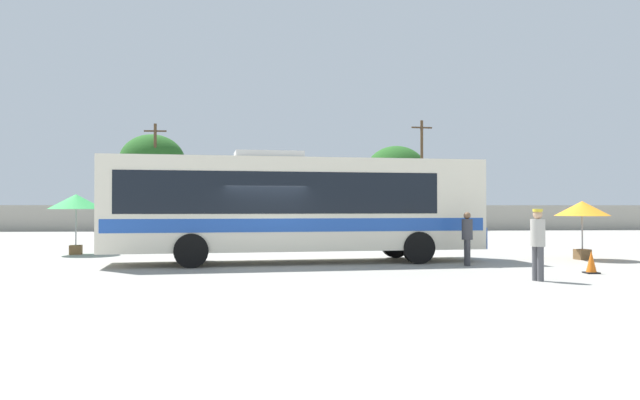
{
  "coord_description": "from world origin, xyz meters",
  "views": [
    {
      "loc": [
        0.34,
        -19.51,
        1.83
      ],
      "look_at": [
        2.02,
        4.69,
        2.12
      ],
      "focal_mm": 34.19,
      "sensor_mm": 36.0,
      "label": 1
    }
  ],
  "objects_px": {
    "roadside_tree_midright": "(396,172)",
    "traffic_cone_on_apron": "(591,262)",
    "parked_car_third_black": "(315,222)",
    "utility_pole_near": "(155,174)",
    "roadside_tree_midleft": "(252,175)",
    "coach_bus_cream_blue": "(292,204)",
    "passenger_waiting_on_apron": "(538,240)",
    "vendor_umbrella_secondary_orange": "(582,210)",
    "utility_pole_far": "(422,173)",
    "parked_car_second_white": "(238,222)",
    "parked_car_leftmost_silver": "(151,222)",
    "vendor_umbrella_near_gate_green": "(76,203)",
    "roadside_tree_left": "(152,162)",
    "attendant_by_bus_door": "(467,235)"
  },
  "relations": [
    {
      "from": "passenger_waiting_on_apron",
      "to": "utility_pole_far",
      "type": "height_order",
      "value": "utility_pole_far"
    },
    {
      "from": "attendant_by_bus_door",
      "to": "utility_pole_near",
      "type": "distance_m",
      "value": 35.42
    },
    {
      "from": "parked_car_third_black",
      "to": "utility_pole_near",
      "type": "xyz_separation_m",
      "value": [
        -12.61,
        6.73,
        3.72
      ]
    },
    {
      "from": "parked_car_second_white",
      "to": "utility_pole_near",
      "type": "height_order",
      "value": "utility_pole_near"
    },
    {
      "from": "parked_car_third_black",
      "to": "roadside_tree_midleft",
      "type": "distance_m",
      "value": 11.26
    },
    {
      "from": "attendant_by_bus_door",
      "to": "traffic_cone_on_apron",
      "type": "bearing_deg",
      "value": -41.96
    },
    {
      "from": "roadside_tree_midleft",
      "to": "vendor_umbrella_near_gate_green",
      "type": "bearing_deg",
      "value": -101.11
    },
    {
      "from": "utility_pole_far",
      "to": "parked_car_third_black",
      "type": "bearing_deg",
      "value": -144.15
    },
    {
      "from": "vendor_umbrella_secondary_orange",
      "to": "utility_pole_far",
      "type": "height_order",
      "value": "utility_pole_far"
    },
    {
      "from": "vendor_umbrella_secondary_orange",
      "to": "utility_pole_far",
      "type": "bearing_deg",
      "value": 87.31
    },
    {
      "from": "parked_car_leftmost_silver",
      "to": "roadside_tree_midright",
      "type": "distance_m",
      "value": 21.86
    },
    {
      "from": "parked_car_third_black",
      "to": "roadside_tree_midright",
      "type": "xyz_separation_m",
      "value": [
        7.79,
        9.76,
        4.18
      ]
    },
    {
      "from": "passenger_waiting_on_apron",
      "to": "utility_pole_near",
      "type": "distance_m",
      "value": 39.23
    },
    {
      "from": "parked_car_third_black",
      "to": "traffic_cone_on_apron",
      "type": "height_order",
      "value": "parked_car_third_black"
    },
    {
      "from": "roadside_tree_midleft",
      "to": "roadside_tree_midright",
      "type": "height_order",
      "value": "roadside_tree_midright"
    },
    {
      "from": "traffic_cone_on_apron",
      "to": "roadside_tree_midright",
      "type": "bearing_deg",
      "value": 87.24
    },
    {
      "from": "utility_pole_near",
      "to": "roadside_tree_midleft",
      "type": "distance_m",
      "value": 8.16
    },
    {
      "from": "coach_bus_cream_blue",
      "to": "roadside_tree_midleft",
      "type": "bearing_deg",
      "value": 94.75
    },
    {
      "from": "vendor_umbrella_near_gate_green",
      "to": "vendor_umbrella_secondary_orange",
      "type": "bearing_deg",
      "value": -11.15
    },
    {
      "from": "vendor_umbrella_near_gate_green",
      "to": "utility_pole_far",
      "type": "distance_m",
      "value": 32.82
    },
    {
      "from": "passenger_waiting_on_apron",
      "to": "vendor_umbrella_secondary_orange",
      "type": "distance_m",
      "value": 7.29
    },
    {
      "from": "passenger_waiting_on_apron",
      "to": "traffic_cone_on_apron",
      "type": "bearing_deg",
      "value": 35.3
    },
    {
      "from": "vendor_umbrella_near_gate_green",
      "to": "roadside_tree_midleft",
      "type": "height_order",
      "value": "roadside_tree_midleft"
    },
    {
      "from": "roadside_tree_left",
      "to": "traffic_cone_on_apron",
      "type": "relative_size",
      "value": 12.55
    },
    {
      "from": "roadside_tree_midright",
      "to": "traffic_cone_on_apron",
      "type": "xyz_separation_m",
      "value": [
        -1.78,
        -36.94,
        -4.65
      ]
    },
    {
      "from": "coach_bus_cream_blue",
      "to": "passenger_waiting_on_apron",
      "type": "height_order",
      "value": "coach_bus_cream_blue"
    },
    {
      "from": "parked_car_third_black",
      "to": "roadside_tree_midright",
      "type": "distance_m",
      "value": 13.17
    },
    {
      "from": "roadside_tree_midleft",
      "to": "roadside_tree_midright",
      "type": "relative_size",
      "value": 0.87
    },
    {
      "from": "traffic_cone_on_apron",
      "to": "attendant_by_bus_door",
      "type": "bearing_deg",
      "value": 138.04
    },
    {
      "from": "coach_bus_cream_blue",
      "to": "vendor_umbrella_secondary_orange",
      "type": "bearing_deg",
      "value": 2.45
    },
    {
      "from": "vendor_umbrella_near_gate_green",
      "to": "roadside_tree_left",
      "type": "distance_m",
      "value": 28.56
    },
    {
      "from": "utility_pole_near",
      "to": "roadside_tree_midleft",
      "type": "relative_size",
      "value": 1.37
    },
    {
      "from": "coach_bus_cream_blue",
      "to": "utility_pole_near",
      "type": "distance_m",
      "value": 31.85
    },
    {
      "from": "roadside_tree_left",
      "to": "roadside_tree_midright",
      "type": "height_order",
      "value": "roadside_tree_left"
    },
    {
      "from": "passenger_waiting_on_apron",
      "to": "roadside_tree_midright",
      "type": "height_order",
      "value": "roadside_tree_midright"
    },
    {
      "from": "roadside_tree_midright",
      "to": "roadside_tree_midleft",
      "type": "bearing_deg",
      "value": -178.25
    },
    {
      "from": "roadside_tree_left",
      "to": "parked_car_third_black",
      "type": "bearing_deg",
      "value": -34.12
    },
    {
      "from": "coach_bus_cream_blue",
      "to": "parked_car_third_black",
      "type": "relative_size",
      "value": 2.8
    },
    {
      "from": "attendant_by_bus_door",
      "to": "vendor_umbrella_near_gate_green",
      "type": "distance_m",
      "value": 14.9
    },
    {
      "from": "vendor_umbrella_secondary_orange",
      "to": "parked_car_second_white",
      "type": "distance_m",
      "value": 27.25
    },
    {
      "from": "attendant_by_bus_door",
      "to": "vendor_umbrella_secondary_orange",
      "type": "relative_size",
      "value": 0.82
    },
    {
      "from": "parked_car_third_black",
      "to": "roadside_tree_midleft",
      "type": "bearing_deg",
      "value": 117.55
    },
    {
      "from": "coach_bus_cream_blue",
      "to": "roadside_tree_midright",
      "type": "bearing_deg",
      "value": 73.2
    },
    {
      "from": "parked_car_leftmost_silver",
      "to": "parked_car_second_white",
      "type": "distance_m",
      "value": 6.16
    },
    {
      "from": "parked_car_leftmost_silver",
      "to": "utility_pole_far",
      "type": "xyz_separation_m",
      "value": [
        21.08,
        6.04,
        3.97
      ]
    },
    {
      "from": "parked_car_leftmost_silver",
      "to": "attendant_by_bus_door",
      "type": "bearing_deg",
      "value": -59.56
    },
    {
      "from": "passenger_waiting_on_apron",
      "to": "roadside_tree_midleft",
      "type": "distance_m",
      "value": 39.26
    },
    {
      "from": "attendant_by_bus_door",
      "to": "vendor_umbrella_secondary_orange",
      "type": "height_order",
      "value": "vendor_umbrella_secondary_orange"
    },
    {
      "from": "vendor_umbrella_secondary_orange",
      "to": "traffic_cone_on_apron",
      "type": "height_order",
      "value": "vendor_umbrella_secondary_orange"
    },
    {
      "from": "passenger_waiting_on_apron",
      "to": "utility_pole_far",
      "type": "relative_size",
      "value": 0.2
    }
  ]
}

